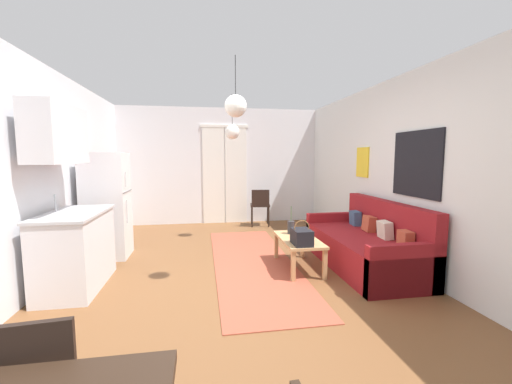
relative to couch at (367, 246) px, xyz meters
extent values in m
cube|color=brown|center=(-1.82, -0.46, -0.34)|extent=(5.06, 8.14, 0.10)
cube|color=silver|center=(-1.82, 3.37, 1.02)|extent=(4.66, 0.10, 2.61)
cube|color=white|center=(-1.98, 3.30, 0.80)|extent=(0.49, 0.02, 2.17)
cube|color=white|center=(-1.47, 3.30, 0.80)|extent=(0.49, 0.02, 2.17)
cube|color=white|center=(-1.72, 3.30, 1.91)|extent=(1.08, 0.03, 0.06)
cube|color=silver|center=(0.46, -0.46, 1.02)|extent=(0.10, 7.74, 2.61)
cube|color=black|center=(0.40, -0.39, 1.14)|extent=(0.02, 0.89, 0.83)
cube|color=yellow|center=(0.40, 0.96, 1.14)|extent=(0.02, 0.38, 0.49)
cube|color=silver|center=(-4.10, -0.46, 1.02)|extent=(0.10, 7.74, 2.61)
cube|color=red|center=(-4.04, 0.38, 1.36)|extent=(0.02, 0.32, 0.40)
cube|color=#9E4733|center=(-1.54, 0.42, -0.28)|extent=(1.11, 3.68, 0.01)
cube|color=maroon|center=(-0.09, 0.00, -0.07)|extent=(0.90, 2.04, 0.44)
cube|color=maroon|center=(0.29, 0.00, 0.17)|extent=(0.15, 2.04, 0.91)
cube|color=maroon|center=(-0.09, -0.96, 0.01)|extent=(0.90, 0.11, 0.59)
cube|color=maroon|center=(-0.09, 0.96, 0.01)|extent=(0.90, 0.11, 0.59)
cube|color=#B74C33|center=(0.14, -0.62, 0.25)|extent=(0.14, 0.21, 0.20)
cube|color=beige|center=(0.13, -0.20, 0.27)|extent=(0.16, 0.24, 0.24)
cube|color=#B74C33|center=(0.14, 0.22, 0.26)|extent=(0.16, 0.23, 0.23)
cube|color=#3D5B7F|center=(0.14, 0.64, 0.26)|extent=(0.15, 0.23, 0.23)
cube|color=tan|center=(-0.96, 0.08, 0.11)|extent=(0.48, 0.98, 0.04)
cube|color=tan|center=(-1.17, -0.37, -0.09)|extent=(0.05, 0.05, 0.38)
cube|color=tan|center=(-0.76, -0.37, -0.09)|extent=(0.05, 0.05, 0.38)
cube|color=tan|center=(-1.17, 0.53, -0.09)|extent=(0.05, 0.05, 0.38)
cube|color=tan|center=(-0.76, 0.53, -0.09)|extent=(0.05, 0.05, 0.38)
cylinder|color=#2D2D33|center=(-1.00, 0.34, 0.22)|extent=(0.10, 0.10, 0.18)
cylinder|color=#477F42|center=(-1.00, 0.34, 0.43)|extent=(0.01, 0.01, 0.22)
cube|color=black|center=(-1.02, -0.23, 0.23)|extent=(0.22, 0.31, 0.19)
torus|color=brown|center=(-1.02, -0.23, 0.35)|extent=(0.20, 0.01, 0.20)
cube|color=black|center=(-2.92, -2.75, 0.39)|extent=(0.38, 0.07, 0.46)
cube|color=white|center=(-3.66, 1.05, 0.50)|extent=(0.60, 0.58, 1.58)
cube|color=#4C4C51|center=(-3.35, 1.05, 0.71)|extent=(0.01, 0.56, 0.01)
cylinder|color=#B7BABF|center=(-3.34, 0.89, 0.90)|extent=(0.02, 0.02, 0.22)
cylinder|color=#B7BABF|center=(-3.34, 0.89, 0.43)|extent=(0.02, 0.02, 0.35)
cube|color=silver|center=(-3.69, -0.11, 0.14)|extent=(0.56, 1.10, 0.86)
cube|color=#B7BABF|center=(-3.69, -0.11, 0.59)|extent=(0.59, 1.13, 0.03)
cube|color=#999BA0|center=(-3.69, -0.03, 0.54)|extent=(0.36, 0.40, 0.10)
cylinder|color=#B7BABF|center=(-3.91, -0.03, 0.70)|extent=(0.02, 0.02, 0.20)
cube|color=silver|center=(-3.81, -0.11, 1.47)|extent=(0.32, 0.99, 0.65)
cylinder|color=black|center=(-0.79, 3.00, -0.06)|extent=(0.03, 0.03, 0.45)
cylinder|color=black|center=(-1.15, 3.05, -0.06)|extent=(0.03, 0.03, 0.45)
cylinder|color=black|center=(-0.83, 2.66, -0.06)|extent=(0.03, 0.03, 0.45)
cylinder|color=black|center=(-1.19, 2.71, -0.06)|extent=(0.03, 0.03, 0.45)
cube|color=black|center=(-0.99, 2.85, 0.17)|extent=(0.47, 0.45, 0.04)
cube|color=black|center=(-1.01, 2.68, 0.35)|extent=(0.38, 0.08, 0.35)
cylinder|color=black|center=(-1.86, -0.42, 2.11)|extent=(0.01, 0.01, 0.42)
sphere|color=white|center=(-1.86, -0.42, 1.78)|extent=(0.24, 0.24, 0.24)
cylinder|color=black|center=(-1.70, 1.73, 2.06)|extent=(0.01, 0.01, 0.53)
sphere|color=white|center=(-1.70, 1.73, 1.66)|extent=(0.26, 0.26, 0.26)
camera|label=1|loc=(-2.23, -3.98, 1.23)|focal=22.39mm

